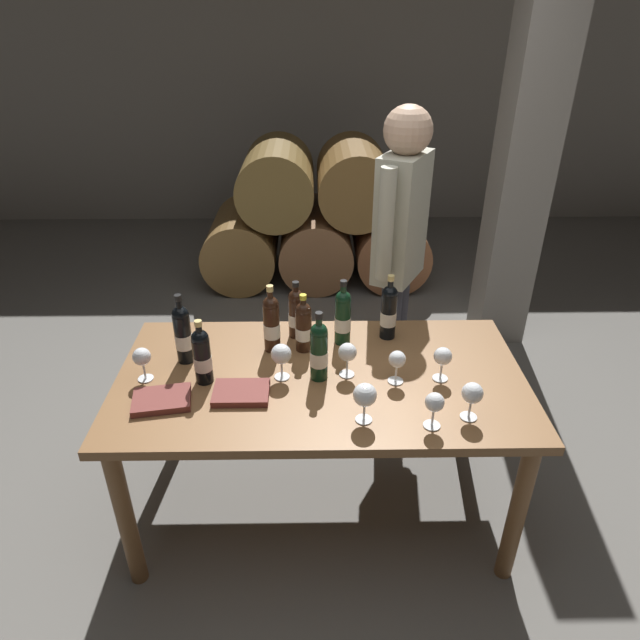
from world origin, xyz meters
name	(u,v)px	position (x,y,z in m)	size (l,w,h in m)	color
ground_plane	(321,503)	(0.00, 0.00, 0.00)	(14.00, 14.00, 0.00)	#66635E
cellar_back_wall	(314,82)	(0.00, 4.20, 1.40)	(10.00, 0.24, 2.80)	gray
barrel_stack	(316,219)	(0.00, 2.60, 0.52)	(1.86, 0.90, 1.15)	brown
stone_pillar	(525,152)	(1.30, 1.60, 1.30)	(0.32, 0.32, 2.60)	gray
dining_table	(321,392)	(0.00, 0.00, 0.67)	(1.70, 0.90, 0.76)	brown
wine_bottle_0	(296,313)	(-0.11, 0.32, 0.88)	(0.07, 0.07, 0.28)	black
wine_bottle_1	(272,323)	(-0.21, 0.20, 0.90)	(0.07, 0.07, 0.32)	black
wine_bottle_2	(183,333)	(-0.58, 0.12, 0.90)	(0.07, 0.07, 0.32)	black
wine_bottle_3	(202,356)	(-0.48, -0.03, 0.88)	(0.07, 0.07, 0.29)	black
wine_bottle_4	(343,317)	(0.10, 0.26, 0.89)	(0.07, 0.07, 0.31)	black
wine_bottle_5	(304,326)	(-0.07, 0.20, 0.88)	(0.07, 0.07, 0.27)	black
wine_bottle_6	(389,311)	(0.31, 0.30, 0.89)	(0.07, 0.07, 0.31)	black
wine_bottle_7	(319,351)	(-0.01, -0.02, 0.89)	(0.07, 0.07, 0.31)	black
wine_glass_0	(397,361)	(0.31, -0.05, 0.86)	(0.07, 0.07, 0.14)	white
wine_glass_1	(281,355)	(-0.16, -0.01, 0.87)	(0.08, 0.08, 0.16)	white
wine_glass_2	(434,404)	(0.40, -0.33, 0.86)	(0.07, 0.07, 0.15)	white
wine_glass_3	(443,357)	(0.49, -0.03, 0.87)	(0.07, 0.07, 0.15)	white
wine_glass_4	(347,354)	(0.11, 0.00, 0.87)	(0.08, 0.08, 0.15)	white
wine_glass_5	(472,394)	(0.55, -0.28, 0.87)	(0.08, 0.08, 0.15)	white
wine_glass_6	(142,358)	(-0.72, -0.02, 0.87)	(0.07, 0.07, 0.15)	white
wine_glass_7	(365,396)	(0.16, -0.29, 0.87)	(0.09, 0.09, 0.16)	white
tasting_notebook	(241,393)	(-0.32, -0.14, 0.77)	(0.22, 0.16, 0.03)	brown
leather_ledger	(162,400)	(-0.62, -0.18, 0.77)	(0.22, 0.16, 0.03)	brown
sommelier_presenting	(399,243)	(0.41, 0.75, 1.04)	(0.31, 0.44, 1.72)	#383842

